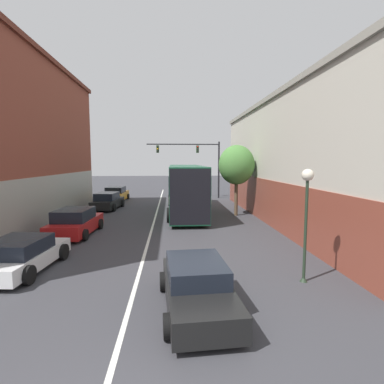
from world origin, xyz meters
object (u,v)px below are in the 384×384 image
Objects in this scene: parked_car_left_near at (116,194)px; street_tree_near at (237,165)px; bus at (186,187)px; traffic_signal_gantry at (197,157)px; parked_car_left_mid at (75,222)px; street_lamp at (307,205)px; hatchback_foreground at (197,286)px; parked_car_left_far at (108,201)px; parked_car_left_distant at (21,255)px.

parked_car_left_near is 14.19m from street_tree_near.
traffic_signal_gantry is (1.71, 9.20, 2.42)m from bus.
bus is at bearing 158.06° from street_tree_near.
parked_car_left_near is 14.22m from parked_car_left_mid.
parked_car_left_mid is 1.17× the size of street_lamp.
street_tree_near reaches higher than hatchback_foreground.
traffic_signal_gantry is at bearing -24.12° from parked_car_left_mid.
traffic_signal_gantry reaches higher than parked_car_left_far.
parked_car_left_far is at bearing 4.85° from parked_car_left_distant.
parked_car_left_distant is (0.07, -19.78, -0.09)m from parked_car_left_near.
street_lamp is at bearing -93.96° from parked_car_left_distant.
bus is 2.84× the size of parked_car_left_distant.
parked_car_left_mid reaches higher than parked_car_left_far.
parked_car_left_near is at bearing 8.69° from parked_car_left_far.
street_lamp is (9.88, -7.26, 1.95)m from parked_car_left_mid.
bus is 4.38m from street_tree_near.
street_tree_near is (0.36, 12.52, 1.17)m from street_lamp.
parked_car_left_distant is at bearing -174.39° from parked_car_left_far.
hatchback_foreground is 0.82× the size of street_tree_near.
bus is 14.43m from street_lamp.
traffic_signal_gantry reaches higher than parked_car_left_distant.
parked_car_left_near is 23.85m from street_lamp.
traffic_signal_gantry is (8.47, 21.53, 3.91)m from parked_car_left_distant.
parked_car_left_mid is at bearing -152.80° from street_tree_near.
parked_car_left_near is 0.57× the size of traffic_signal_gantry.
street_lamp is 12.58m from street_tree_near.
parked_car_left_near is 1.05× the size of parked_car_left_far.
parked_car_left_distant is 10.47m from street_lamp.
street_lamp is (10.20, -21.47, 1.94)m from parked_car_left_near.
parked_car_left_near is 19.78m from parked_car_left_distant.
parked_car_left_far is at bearing 121.58° from street_lamp.
street_tree_near is (10.49, 10.83, 3.19)m from parked_car_left_distant.
street_lamp is (3.38, -14.02, 0.54)m from bus.
parked_car_left_far is 11.52m from traffic_signal_gantry.
parked_car_left_mid is (-6.50, -6.77, -1.40)m from bus.
parked_car_left_near reaches higher than hatchback_foreground.
bus is 14.14m from parked_car_left_distant.
traffic_signal_gantry is (8.53, 1.75, 3.82)m from parked_car_left_near.
parked_car_left_far is 1.01× the size of parked_car_left_distant.
parked_car_left_far reaches higher than hatchback_foreground.
parked_car_left_distant is at bearing 170.57° from street_lamp.
parked_car_left_near is at bearing -168.41° from traffic_signal_gantry.
street_tree_near reaches higher than parked_car_left_far.
hatchback_foreground is at bearing -94.92° from traffic_signal_gantry.
parked_car_left_distant is 15.42m from street_tree_near.
hatchback_foreground is 25.18m from traffic_signal_gantry.
parked_car_left_far is (0.22, -5.24, -0.02)m from parked_car_left_near.
street_lamp reaches higher than parked_car_left_distant.
parked_car_left_distant is at bearing -111.47° from traffic_signal_gantry.
parked_car_left_mid is 18.35m from traffic_signal_gantry.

